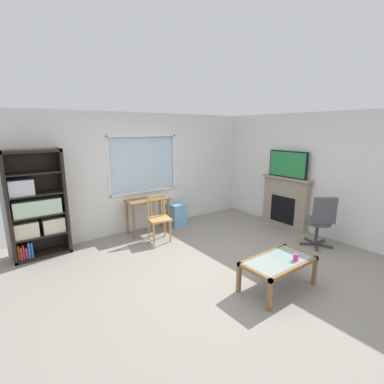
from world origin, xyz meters
TOP-DOWN VIEW (x-y plane):
  - ground at (0.00, 0.00)m, footprint 6.35×5.75m
  - wall_back_with_window at (0.01, 2.38)m, footprint 5.35×0.15m
  - wall_right at (2.73, 0.00)m, footprint 0.12×4.95m
  - bookshelf at (-2.20, 2.14)m, footprint 0.90×0.38m
  - desk_under_window at (-0.13, 2.03)m, footprint 0.91×0.43m
  - wooden_chair at (-0.16, 1.51)m, footprint 0.49×0.47m
  - plastic_drawer_unit at (0.63, 2.08)m, footprint 0.35×0.40m
  - fireplace at (2.58, 0.53)m, footprint 0.26×1.19m
  - tv at (2.56, 0.53)m, footprint 0.06×0.93m
  - office_chair at (2.07, -0.58)m, footprint 0.62×0.62m
  - coffee_table at (0.29, -1.00)m, footprint 1.05×0.56m
  - sippy_cup at (0.46, -1.14)m, footprint 0.07×0.07m

SIDE VIEW (x-z plane):
  - ground at x=0.00m, z-range -0.02..0.00m
  - plastic_drawer_unit at x=0.63m, z-range 0.00..0.50m
  - coffee_table at x=0.29m, z-range 0.15..0.58m
  - wooden_chair at x=-0.16m, z-range 0.01..0.91m
  - sippy_cup at x=0.46m, z-range 0.43..0.52m
  - office_chair at x=2.07m, z-range 0.05..1.05m
  - fireplace at x=2.58m, z-range 0.00..1.14m
  - desk_under_window at x=-0.13m, z-range 0.24..0.98m
  - bookshelf at x=-2.20m, z-range -0.07..1.79m
  - wall_back_with_window at x=0.01m, z-range -0.02..2.50m
  - wall_right at x=2.73m, z-range 0.00..2.52m
  - tv at x=2.56m, z-range 1.14..1.72m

